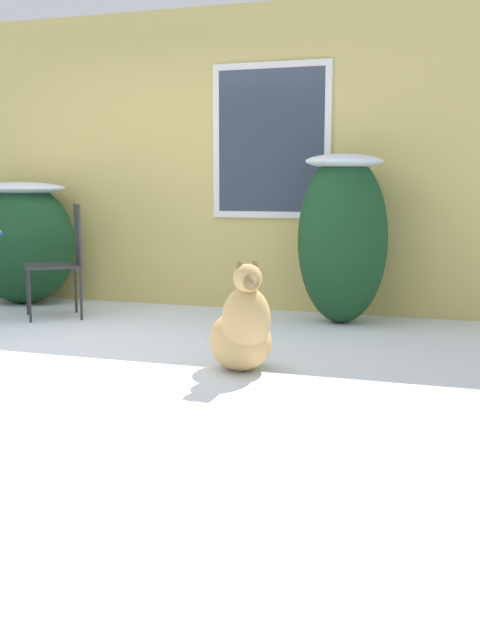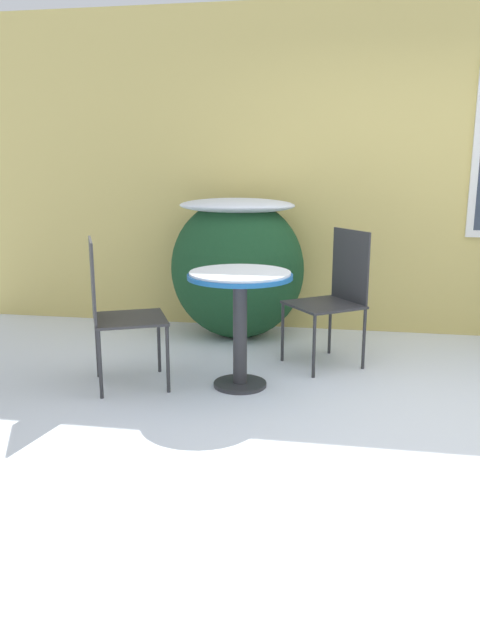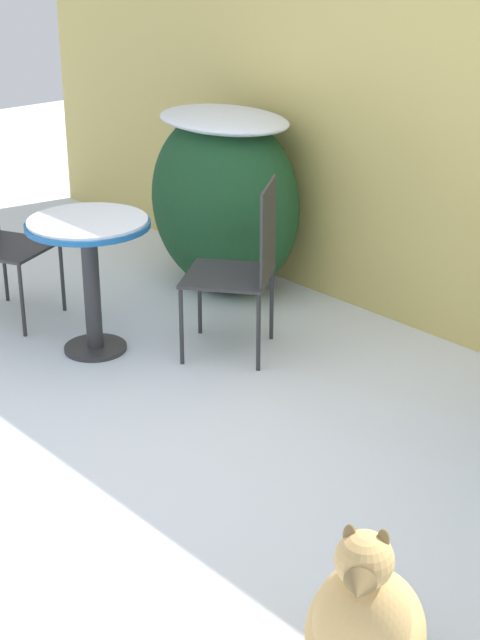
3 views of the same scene
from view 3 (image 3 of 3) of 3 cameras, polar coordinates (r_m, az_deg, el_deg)
The scene contains 6 objects.
ground_plane at distance 4.62m, azimuth -5.61°, elevation -8.24°, with size 16.00×16.00×0.00m, color silver.
house_wall at distance 5.58m, azimuth 12.99°, elevation 12.33°, with size 8.00×0.10×2.80m.
shrub_left at distance 6.41m, azimuth -0.93°, elevation 7.17°, with size 1.14×0.80×1.20m.
patio_table at distance 5.54m, azimuth -8.76°, elevation 4.03°, with size 0.70×0.70×0.79m.
patio_chair_near_table at distance 5.46m, azimuth 0.22°, elevation 3.33°, with size 0.66×0.66×1.01m.
dog at distance 3.32m, azimuth 7.25°, elevation -17.20°, with size 0.62×0.65×0.72m.
Camera 3 is at (3.23, -2.28, 2.40)m, focal length 55.00 mm.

